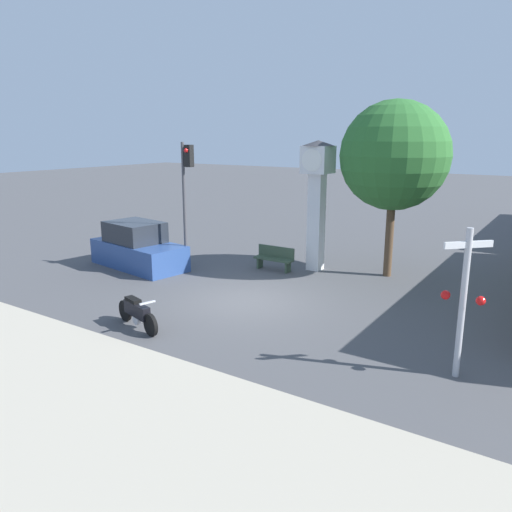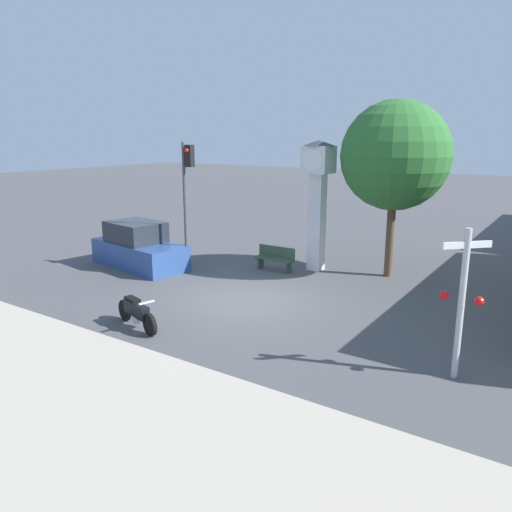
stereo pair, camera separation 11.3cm
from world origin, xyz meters
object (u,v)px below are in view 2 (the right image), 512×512
at_px(parked_car, 139,248).
at_px(railroad_crossing_signal, 462,298).
at_px(motorcycle, 136,312).
at_px(clock_tower, 318,186).
at_px(street_tree, 395,156).
at_px(traffic_light, 187,185).
at_px(bench, 275,258).

bearing_deg(parked_car, railroad_crossing_signal, -3.59).
distance_m(motorcycle, railroad_crossing_signal, 8.22).
distance_m(clock_tower, parked_car, 7.48).
relative_size(motorcycle, parked_car, 0.45).
bearing_deg(street_tree, clock_tower, -165.58).
bearing_deg(clock_tower, street_tree, 14.42).
height_order(motorcycle, street_tree, street_tree).
relative_size(railroad_crossing_signal, parked_car, 0.75).
xyz_separation_m(clock_tower, traffic_light, (-3.96, -2.91, 0.06)).
relative_size(clock_tower, railroad_crossing_signal, 1.50).
distance_m(street_tree, bench, 5.81).
relative_size(traffic_light, parked_car, 1.11).
height_order(motorcycle, bench, bench).
xyz_separation_m(railroad_crossing_signal, parked_car, (-12.74, 2.84, -1.06)).
height_order(motorcycle, parked_car, parked_car).
relative_size(railroad_crossing_signal, street_tree, 0.52).
xyz_separation_m(motorcycle, traffic_light, (-2.69, 5.26, 2.90)).
distance_m(railroad_crossing_signal, street_tree, 8.47).
xyz_separation_m(clock_tower, parked_car, (-6.12, -3.50, -2.52)).
bearing_deg(clock_tower, railroad_crossing_signal, -43.74).
bearing_deg(motorcycle, street_tree, 82.05).
xyz_separation_m(traffic_light, street_tree, (6.63, 3.60, 1.09)).
bearing_deg(street_tree, motorcycle, -114.03).
height_order(clock_tower, traffic_light, clock_tower).
height_order(traffic_light, bench, traffic_light).
xyz_separation_m(traffic_light, railroad_crossing_signal, (10.59, -3.43, -1.52)).
bearing_deg(parked_car, clock_tower, 38.73).
xyz_separation_m(railroad_crossing_signal, street_tree, (-3.95, 7.03, 2.61)).
bearing_deg(clock_tower, motorcycle, -98.88).
xyz_separation_m(bench, parked_car, (-4.82, -2.58, 0.26)).
bearing_deg(bench, motorcycle, -89.81).
relative_size(traffic_light, railroad_crossing_signal, 1.48).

